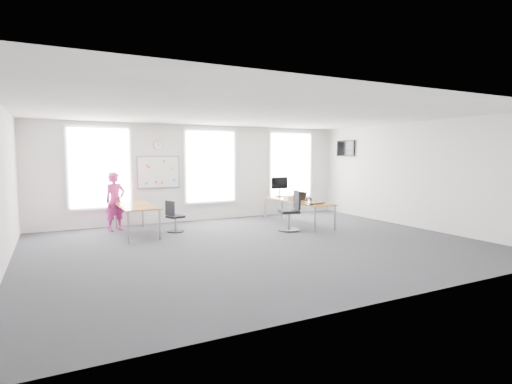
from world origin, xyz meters
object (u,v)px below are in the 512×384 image
headphones (309,200)px  monitor (280,185)px  chair_right (291,213)px  keyboard (316,204)px  person (115,201)px  desk_right (297,202)px  desk_left (136,207)px  chair_left (174,218)px

headphones → monitor: size_ratio=0.29×
monitor → headphones: bearing=-85.6°
headphones → monitor: 1.64m
chair_right → keyboard: chair_right is taller
person → headphones: (5.12, -1.84, -0.04)m
chair_right → headphones: size_ratio=5.97×
desk_right → chair_right: (-0.75, -0.88, -0.19)m
desk_left → chair_right: size_ratio=1.94×
person → monitor: (5.08, -0.23, 0.30)m
chair_right → chair_left: 3.17m
chair_right → desk_left: bearing=-96.2°
chair_right → headphones: 0.99m
desk_right → monitor: size_ratio=4.57×
keyboard → chair_left: bearing=137.9°
chair_left → keyboard: (3.57, -1.47, 0.35)m
desk_left → desk_right: bearing=-6.3°
chair_left → person: size_ratio=0.53×
chair_right → chair_left: chair_right is taller
chair_right → keyboard: size_ratio=2.49×
chair_left → keyboard: 3.88m
desk_left → keyboard: (4.52, -1.62, 0.02)m
desk_left → headphones: bearing=-11.7°
keyboard → monitor: size_ratio=0.69×
chair_right → keyboard: 0.74m
person → monitor: 5.09m
headphones → monitor: monitor is taller
chair_right → person: size_ratio=0.68×
desk_right → desk_left: (-4.62, 0.51, 0.04)m
chair_left → monitor: bearing=-100.0°
headphones → chair_right: bearing=-136.1°
desk_left → headphones: (4.72, -0.97, 0.05)m
headphones → monitor: (-0.04, 1.61, 0.34)m
desk_right → headphones: size_ratio=16.00×
chair_right → monitor: size_ratio=1.71×
desk_right → keyboard: 1.12m
desk_right → chair_right: bearing=-130.4°
keyboard → headphones: bearing=53.5°
chair_right → chair_left: (-2.92, 1.24, -0.11)m
desk_left → keyboard: bearing=-19.7°
desk_left → monitor: size_ratio=3.31×
desk_right → chair_right: size_ratio=2.68×
desk_right → monitor: (0.06, 1.14, 0.43)m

